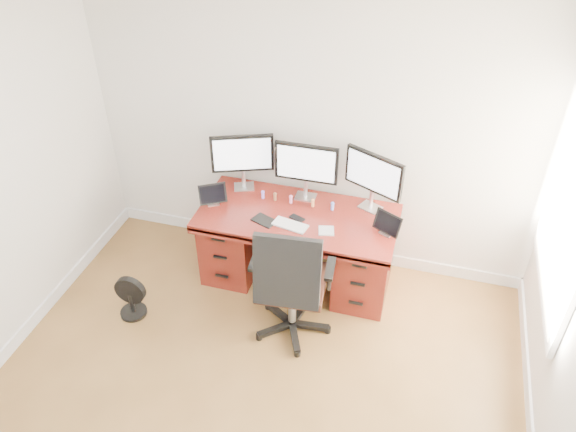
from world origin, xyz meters
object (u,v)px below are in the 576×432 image
(desk, at_px, (298,244))
(floor_fan, at_px, (130,298))
(office_chair, at_px, (291,300))
(monitor_center, at_px, (306,165))
(keyboard, at_px, (290,225))

(desk, xyz_separation_m, floor_fan, (-1.25, -0.84, -0.21))
(office_chair, height_order, monitor_center, monitor_center)
(desk, bearing_deg, monitor_center, 90.00)
(desk, height_order, floor_fan, desk)
(desk, height_order, keyboard, keyboard)
(floor_fan, xyz_separation_m, monitor_center, (1.25, 1.08, 0.90))
(keyboard, bearing_deg, office_chair, -62.04)
(desk, bearing_deg, keyboard, -95.41)
(floor_fan, relative_size, keyboard, 1.35)
(floor_fan, distance_m, keyboard, 1.50)
(floor_fan, bearing_deg, keyboard, 26.12)
(monitor_center, relative_size, keyboard, 1.89)
(floor_fan, bearing_deg, office_chair, 5.66)
(keyboard, bearing_deg, desk, 95.85)
(desk, distance_m, floor_fan, 1.52)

